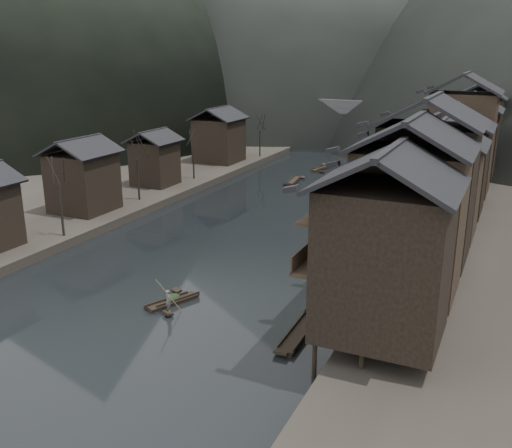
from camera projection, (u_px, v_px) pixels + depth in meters
The scene contains 12 objects.
water at pixel (196, 278), 48.32m from camera, with size 300.00×300.00×0.00m, color black.
left_bank at pixel (139, 158), 96.85m from camera, with size 40.00×200.00×1.20m, color #2D2823.
stilt_houses at pixel (448, 153), 55.12m from camera, with size 9.00×67.60×16.28m.
left_houses at pixel (136, 155), 72.30m from camera, with size 8.10×53.20×8.73m.
bare_trees at pixel (136, 158), 66.58m from camera, with size 3.73×61.86×7.46m.
moored_sampans at pixel (385, 234), 59.16m from camera, with size 2.77×54.90×0.47m.
midriver_boats at pixel (311, 173), 87.27m from camera, with size 3.08×16.21×0.45m.
stone_bridge at pixel (388, 121), 109.13m from camera, with size 40.00×6.00×9.00m.
hero_sampan at pixel (172, 301), 43.45m from camera, with size 2.56×4.55×0.43m.
cargo_heap at pixel (173, 294), 43.50m from camera, with size 1.02×1.33×0.61m, color black.
boatman at pixel (168, 298), 41.60m from camera, with size 0.61×0.40×1.66m, color slate.
bamboo_pole at pixel (169, 266), 40.77m from camera, with size 0.06×0.06×3.96m, color #8C7A51.
Camera 1 is at (23.47, -38.45, 18.79)m, focal length 40.00 mm.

